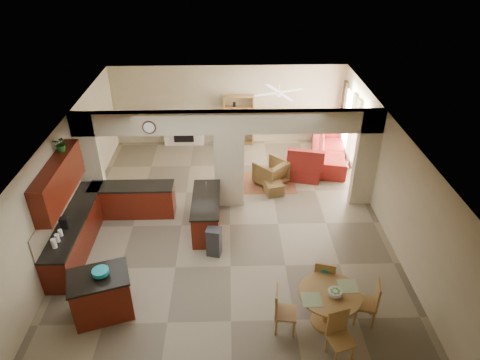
{
  "coord_description": "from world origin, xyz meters",
  "views": [
    {
      "loc": [
        0.02,
        -9.07,
        6.89
      ],
      "look_at": [
        0.27,
        0.3,
        1.2
      ],
      "focal_mm": 32.0,
      "sensor_mm": 36.0,
      "label": 1
    }
  ],
  "objects_px": {
    "kitchen_island": "(102,295)",
    "armchair": "(271,173)",
    "dining_table": "(328,303)",
    "sofa": "(328,149)"
  },
  "relations": [
    {
      "from": "kitchen_island",
      "to": "armchair",
      "type": "relative_size",
      "value": 1.6
    },
    {
      "from": "dining_table",
      "to": "armchair",
      "type": "distance_m",
      "value": 5.35
    },
    {
      "from": "sofa",
      "to": "armchair",
      "type": "bearing_deg",
      "value": 136.93
    },
    {
      "from": "dining_table",
      "to": "kitchen_island",
      "type": "bearing_deg",
      "value": 175.28
    },
    {
      "from": "kitchen_island",
      "to": "dining_table",
      "type": "xyz_separation_m",
      "value": [
        4.47,
        -0.37,
        0.03
      ]
    },
    {
      "from": "kitchen_island",
      "to": "dining_table",
      "type": "relative_size",
      "value": 1.13
    },
    {
      "from": "dining_table",
      "to": "sofa",
      "type": "height_order",
      "value": "sofa"
    },
    {
      "from": "kitchen_island",
      "to": "armchair",
      "type": "xyz_separation_m",
      "value": [
        3.83,
        4.94,
        -0.12
      ]
    },
    {
      "from": "kitchen_island",
      "to": "dining_table",
      "type": "height_order",
      "value": "kitchen_island"
    },
    {
      "from": "armchair",
      "to": "kitchen_island",
      "type": "bearing_deg",
      "value": 9.15
    }
  ]
}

